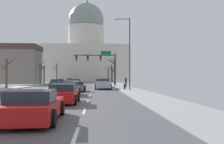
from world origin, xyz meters
name	(u,v)px	position (x,y,z in m)	size (l,w,h in m)	color
ground	(63,91)	(0.00, 0.00, 0.02)	(20.00, 180.00, 0.20)	#515156
signal_gantry	(100,61)	(4.72, 15.19, 4.75)	(7.91, 0.41, 6.41)	#28282D
street_lamp_right	(128,48)	(7.98, -0.72, 5.30)	(1.99, 0.24, 8.90)	#333338
capitol_building	(86,52)	(0.00, 70.80, 11.60)	(32.88, 22.19, 33.96)	beige
sedan_near_00	(103,84)	(5.26, 11.48, 0.59)	(2.18, 4.59, 1.26)	#6B6056
pickup_truck_near_01	(103,84)	(5.04, 4.82, 0.68)	(2.36, 5.46, 1.49)	#ADB2B7
sedan_near_02	(77,87)	(1.73, -0.96, 0.55)	(2.13, 4.45, 1.15)	#6B6056
sedan_near_03	(70,89)	(1.58, -7.57, 0.58)	(2.03, 4.44, 1.23)	#6B6056
sedan_near_04	(63,94)	(1.94, -14.84, 0.60)	(1.96, 4.27, 1.27)	#B71414
sedan_near_05	(34,107)	(1.67, -21.73, 0.57)	(2.16, 4.64, 1.23)	#B71414
sedan_oncoming_00	(55,82)	(-5.02, 24.96, 0.58)	(1.95, 4.27, 1.23)	#1E7247
sedan_oncoming_01	(60,81)	(-5.36, 35.39, 0.58)	(2.14, 4.66, 1.20)	navy
sedan_oncoming_02	(77,81)	(-1.65, 43.90, 0.55)	(2.15, 4.63, 1.16)	silver
sedan_oncoming_03	(70,80)	(-5.18, 57.70, 0.58)	(2.22, 4.65, 1.26)	#9EA3A8
flank_building_01	(20,64)	(-15.72, 35.80, 5.04)	(9.83, 9.24, 9.99)	slate
bare_tree_00	(108,74)	(8.15, 54.46, 2.61)	(3.04, 1.78, 5.96)	brown
bare_tree_01	(57,72)	(-8.74, 51.45, 3.32)	(2.03, 2.60, 6.48)	brown
bare_tree_02	(112,74)	(8.84, 43.77, 2.60)	(2.91, 1.30, 5.20)	#4C3D2D
bare_tree_03	(44,74)	(-8.69, 31.24, 2.50)	(1.30, 2.16, 4.62)	#4C3D2D
bare_tree_04	(112,73)	(8.95, 48.93, 3.04)	(2.49, 1.43, 5.54)	#4C3D2D
bare_tree_05	(40,73)	(-8.30, 25.26, 2.69)	(2.56, 2.29, 5.45)	#4C3D2D
bare_tree_06	(114,70)	(7.78, 20.78, 3.16)	(1.64, 1.24, 6.20)	#423328
bare_tree_07	(7,72)	(-8.75, 5.49, 2.45)	(2.82, 1.53, 4.52)	brown
pedestrian_00	(126,81)	(8.75, 8.27, 1.03)	(0.35, 0.34, 1.61)	#4C4238
bicycle_parked	(125,87)	(7.72, 0.81, 0.49)	(0.12, 1.77, 0.85)	black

